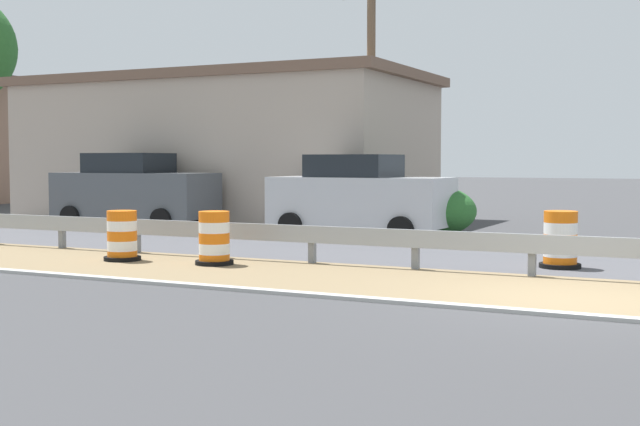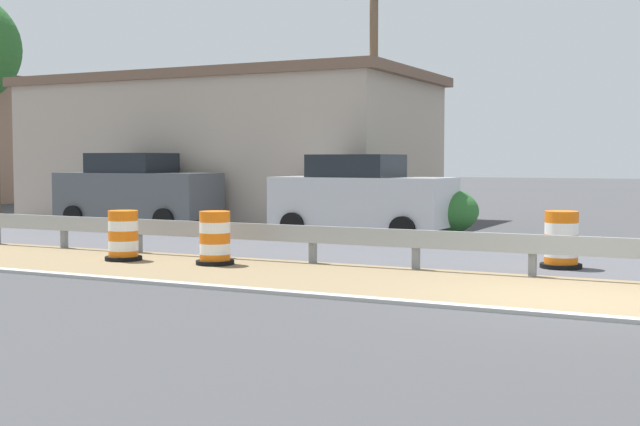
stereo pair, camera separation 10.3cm
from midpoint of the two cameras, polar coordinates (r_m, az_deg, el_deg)
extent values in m
plane|color=#3D3D3F|center=(12.15, 17.35, -5.73)|extent=(160.00, 160.00, 0.00)
cube|color=#7F6B4C|center=(12.72, 17.76, -5.31)|extent=(3.57, 120.00, 0.01)
cube|color=#4C4C51|center=(17.92, 20.30, -2.81)|extent=(7.00, 120.00, 0.00)
cube|color=#ADADA8|center=(10.88, 16.27, -6.76)|extent=(0.20, 120.00, 0.11)
cube|color=#999EA3|center=(14.17, 18.44, -2.19)|extent=(0.08, 45.14, 0.32)
cube|color=slate|center=(14.44, 14.43, -2.81)|extent=(0.12, 0.12, 0.70)
cube|color=slate|center=(14.99, 6.73, -2.49)|extent=(0.12, 0.12, 0.70)
cube|color=slate|center=(15.80, -0.30, -2.15)|extent=(0.12, 0.12, 0.70)
cube|color=slate|center=(16.81, -6.57, -1.82)|extent=(0.12, 0.12, 0.70)
cube|color=slate|center=(18.01, -12.06, -1.52)|extent=(0.12, 0.12, 0.70)
cube|color=slate|center=(19.34, -16.83, -1.24)|extent=(0.12, 0.12, 0.70)
cylinder|color=orange|center=(15.71, 16.22, -3.24)|extent=(0.59, 0.59, 0.21)
cylinder|color=white|center=(15.68, 16.23, -2.49)|extent=(0.59, 0.59, 0.21)
cylinder|color=orange|center=(15.66, 16.24, -1.75)|extent=(0.59, 0.59, 0.21)
cylinder|color=white|center=(15.65, 16.26, -1.00)|extent=(0.59, 0.59, 0.21)
cylinder|color=orange|center=(15.63, 16.27, -0.25)|extent=(0.59, 0.59, 0.21)
cylinder|color=black|center=(15.71, 16.21, -3.46)|extent=(0.74, 0.74, 0.08)
cylinder|color=orange|center=(15.70, -6.95, -3.13)|extent=(0.57, 0.57, 0.20)
cylinder|color=white|center=(15.68, -6.95, -2.41)|extent=(0.57, 0.57, 0.20)
cylinder|color=orange|center=(15.66, -6.96, -1.69)|extent=(0.57, 0.57, 0.20)
cylinder|color=white|center=(15.65, -6.96, -0.97)|extent=(0.57, 0.57, 0.20)
cylinder|color=orange|center=(15.63, -6.97, -0.24)|extent=(0.57, 0.57, 0.20)
cylinder|color=black|center=(15.71, -6.95, -3.35)|extent=(0.71, 0.71, 0.08)
cylinder|color=orange|center=(16.67, -13.02, -2.82)|extent=(0.57, 0.57, 0.19)
cylinder|color=white|center=(16.65, -13.03, -2.16)|extent=(0.57, 0.57, 0.19)
cylinder|color=orange|center=(16.63, -13.04, -1.49)|extent=(0.57, 0.57, 0.19)
cylinder|color=white|center=(16.61, -13.05, -0.83)|extent=(0.57, 0.57, 0.19)
cylinder|color=orange|center=(16.60, -13.06, -0.17)|extent=(0.57, 0.57, 0.19)
cylinder|color=black|center=(16.67, -13.01, -3.01)|extent=(0.71, 0.71, 0.08)
cube|color=#4C5156|center=(24.62, -12.16, 1.23)|extent=(1.84, 4.78, 1.25)
cube|color=black|center=(24.72, -12.54, 3.34)|extent=(1.63, 2.21, 0.56)
cylinder|color=black|center=(24.46, -7.95, -0.21)|extent=(0.23, 0.64, 0.64)
cylinder|color=black|center=(23.00, -10.40, -0.47)|extent=(0.23, 0.64, 0.64)
cylinder|color=black|center=(26.32, -13.66, -0.01)|extent=(0.23, 0.64, 0.64)
cylinder|color=black|center=(24.98, -16.24, -0.24)|extent=(0.23, 0.64, 0.64)
cube|color=silver|center=(20.95, 3.05, 0.82)|extent=(1.98, 4.50, 1.19)
cube|color=black|center=(21.00, 2.62, 3.22)|extent=(1.74, 2.09, 0.56)
cylinder|color=black|center=(21.29, 7.69, -0.77)|extent=(0.24, 0.65, 0.64)
cylinder|color=black|center=(19.55, 5.80, -1.15)|extent=(0.24, 0.65, 0.64)
cylinder|color=black|center=(22.46, 0.65, -0.51)|extent=(0.24, 0.65, 0.64)
cylinder|color=black|center=(20.82, -1.71, -0.84)|extent=(0.24, 0.65, 0.64)
cube|color=#AD9E8E|center=(28.18, -6.05, 4.09)|extent=(6.63, 12.73, 4.35)
cube|color=brown|center=(28.29, -6.08, 8.81)|extent=(6.89, 13.24, 0.30)
cylinder|color=brown|center=(23.93, 3.78, 7.41)|extent=(0.24, 0.24, 7.05)
ellipsoid|color=#286028|center=(21.24, 7.73, 0.14)|extent=(2.34, 2.34, 1.32)
camera|label=1|loc=(0.05, -89.79, 0.01)|focal=47.15mm
camera|label=2|loc=(0.05, 90.21, -0.01)|focal=47.15mm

